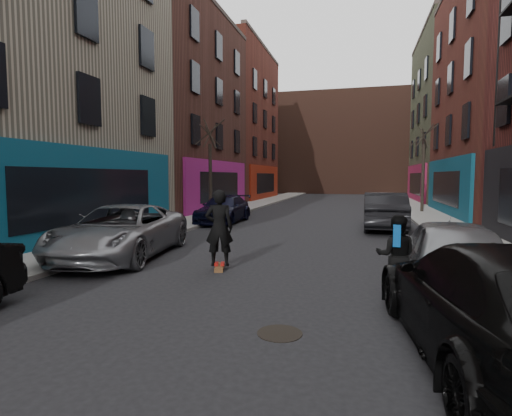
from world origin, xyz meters
The scene contains 16 objects.
ground centered at (0.00, 0.00, 0.00)m, with size 160.00×160.00×0.00m, color black.
sidewalk_left centered at (-6.25, 30.00, 0.07)m, with size 2.50×84.00×0.13m, color gray.
sidewalk_right centered at (6.25, 30.00, 0.07)m, with size 2.50×84.00×0.13m, color gray.
buildings_left centered at (-13.50, 16.00, 8.25)m, with size 12.00×56.00×16.50m, color #5A2019.
building_far centered at (0.00, 56.00, 7.00)m, with size 40.00×10.00×14.00m, color #47281E.
tree_left_far centered at (-6.20, 18.00, 3.38)m, with size 2.00×2.00×6.50m, color black, non-canonical shape.
tree_right_far centered at (6.20, 24.00, 3.53)m, with size 2.00×2.00×6.80m, color black, non-canonical shape.
parked_left_far centered at (-4.60, 6.52, 0.78)m, with size 2.59×5.62×1.56m, color gray.
parked_left_end centered at (-4.60, 15.73, 0.69)m, with size 1.95×4.79×1.39m, color black.
parked_right_mid centered at (4.02, 1.71, 0.80)m, with size 2.23×5.49×1.59m, color black.
parked_right_far centered at (4.15, 5.24, 0.79)m, with size 1.86×4.63×1.58m, color gray.
parked_right_end centered at (3.35, 15.12, 0.84)m, with size 1.78×5.11×1.68m, color black.
skateboard centered at (-1.23, 5.77, 0.05)m, with size 0.22×0.80×0.10m, color brown.
skateboarder centered at (-1.23, 5.77, 1.09)m, with size 0.72×0.47×1.98m, color black.
pedestrian centered at (3.00, 4.50, 0.83)m, with size 0.84×0.67×1.64m.
manhole centered at (1.12, 1.99, 0.01)m, with size 0.70×0.70×0.01m, color black.
Camera 1 is at (2.28, -3.87, 2.42)m, focal length 28.00 mm.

